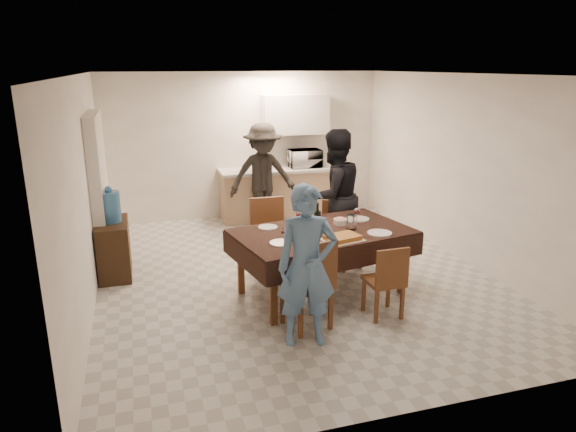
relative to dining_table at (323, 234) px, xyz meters
name	(u,v)px	position (x,y,z in m)	size (l,w,h in m)	color
floor	(293,274)	(-0.17, 0.64, -0.77)	(5.00, 6.00, 0.02)	silver
ceiling	(294,74)	(-0.17, 0.64, 1.83)	(5.00, 6.00, 0.02)	white
wall_back	(245,146)	(-0.17, 3.64, 0.53)	(5.00, 0.02, 2.60)	white
wall_front	(414,264)	(-0.17, -2.36, 0.53)	(5.00, 0.02, 2.60)	white
wall_left	(84,193)	(-2.67, 0.64, 0.53)	(0.02, 6.00, 2.60)	white
wall_right	(463,169)	(2.33, 0.64, 0.53)	(0.02, 6.00, 2.60)	white
stub_partition	(100,190)	(-2.59, 1.84, 0.28)	(0.15, 1.40, 2.10)	beige
kitchen_base_cabinet	(282,194)	(0.43, 3.32, -0.34)	(2.20, 0.60, 0.86)	tan
kitchen_worktop	(282,170)	(0.43, 3.32, 0.12)	(2.24, 0.64, 0.05)	beige
upper_cabinet	(295,115)	(0.73, 3.46, 1.08)	(1.20, 0.34, 0.70)	silver
dining_table	(323,234)	(0.00, 0.00, 0.00)	(2.26, 1.58, 0.81)	black
chair_near_left	(310,276)	(-0.45, -0.85, -0.15)	(0.56, 0.56, 0.55)	brown
chair_near_right	(387,275)	(0.45, -0.83, -0.25)	(0.39, 0.39, 0.46)	brown
chair_far_left	(272,232)	(-0.45, 0.65, -0.15)	(0.47, 0.48, 0.55)	brown
chair_far_right	(336,231)	(0.45, 0.66, -0.21)	(0.56, 0.59, 0.49)	brown
console	(114,249)	(-2.45, 1.31, -0.40)	(0.40, 0.80, 0.74)	#312010
water_jug	(110,207)	(-2.45, 1.31, 0.17)	(0.27, 0.27, 0.40)	teal
wine_bottle	(317,216)	(-0.05, 0.05, 0.21)	(0.08, 0.08, 0.34)	black
water_pitcher	(352,222)	(0.35, -0.05, 0.13)	(0.12, 0.12, 0.18)	white
savoury_tart	(343,238)	(0.10, -0.38, 0.06)	(0.44, 0.33, 0.05)	#AB7432
salad_bowl	(340,222)	(0.30, 0.18, 0.07)	(0.17, 0.17, 0.07)	silver
mushroom_dish	(311,223)	(-0.05, 0.28, 0.05)	(0.19, 0.19, 0.03)	silver
wine_glass_a	(284,234)	(-0.55, -0.25, 0.12)	(0.08, 0.08, 0.17)	white
wine_glass_b	(357,214)	(0.55, 0.25, 0.13)	(0.08, 0.08, 0.18)	white
wine_glass_c	(299,217)	(-0.20, 0.30, 0.14)	(0.09, 0.09, 0.20)	white
plate_near_left	(281,243)	(-0.60, -0.30, 0.04)	(0.26, 0.26, 0.01)	silver
plate_near_right	(380,233)	(0.60, -0.30, 0.05)	(0.29, 0.29, 0.02)	silver
plate_far_left	(268,227)	(-0.60, 0.30, 0.04)	(0.24, 0.24, 0.01)	silver
plate_far_right	(358,219)	(0.60, 0.30, 0.04)	(0.27, 0.27, 0.02)	silver
microwave	(305,158)	(0.87, 3.32, 0.30)	(0.58, 0.39, 0.32)	silver
person_near	(307,266)	(-0.55, -1.05, 0.05)	(0.60, 0.39, 1.64)	#577FAB
person_far	(334,196)	(0.55, 1.05, 0.17)	(0.91, 0.71, 1.88)	black
person_kitchen	(263,176)	(-0.02, 2.87, 0.12)	(1.15, 0.66, 1.78)	black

